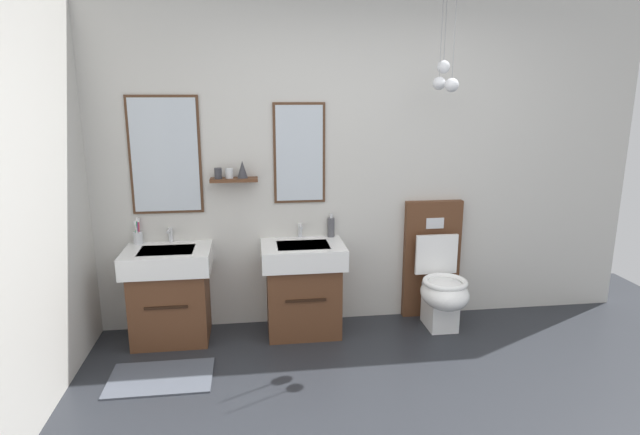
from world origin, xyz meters
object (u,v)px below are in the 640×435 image
vanity_sink_right (303,285)px  toothbrush_cup (138,236)px  vanity_sink_left (170,292)px  toilet (438,280)px  soap_dispenser (331,227)px

vanity_sink_right → toothbrush_cup: bearing=172.4°
vanity_sink_left → toothbrush_cup: size_ratio=3.51×
vanity_sink_left → toilet: (2.13, 0.01, -0.01)m
soap_dispenser → toothbrush_cup: bearing=-179.6°
vanity_sink_left → soap_dispenser: (1.27, 0.18, 0.42)m
vanity_sink_right → soap_dispenser: size_ratio=3.80×
vanity_sink_right → toilet: bearing=0.4°
toothbrush_cup → soap_dispenser: bearing=0.4°
vanity_sink_right → soap_dispenser: soap_dispenser is taller
vanity_sink_left → vanity_sink_right: size_ratio=1.00×
vanity_sink_right → toothbrush_cup: size_ratio=3.51×
toothbrush_cup → soap_dispenser: 1.51m
toothbrush_cup → toilet: bearing=-3.9°
vanity_sink_right → soap_dispenser: (0.25, 0.18, 0.42)m
toilet → soap_dispenser: size_ratio=5.23×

